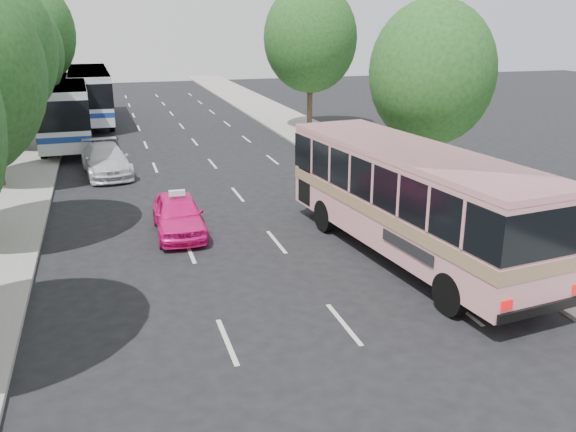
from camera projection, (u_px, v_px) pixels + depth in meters
name	position (u px, v px, depth m)	size (l,w,h in m)	color
ground	(281.00, 295.00, 16.42)	(120.00, 120.00, 0.00)	black
sidewalk_left	(21.00, 158.00, 32.23)	(4.00, 90.00, 0.15)	#9E998E
sidewalk_right	(323.00, 140.00, 36.95)	(4.00, 90.00, 0.12)	#9E998E
tree_left_d	(11.00, 48.00, 32.27)	(5.52, 5.52, 8.60)	#38281E
tree_left_e	(26.00, 29.00, 39.33)	(6.30, 6.30, 9.82)	#38281E
tree_left_f	(34.00, 33.00, 46.68)	(5.88, 5.88, 9.16)	#38281E
tree_right_near	(435.00, 68.00, 24.47)	(5.10, 5.10, 7.95)	#38281E
tree_right_far	(312.00, 34.00, 38.82)	(6.00, 6.00, 9.35)	#38281E
pink_bus	(410.00, 191.00, 18.36)	(4.00, 11.07, 3.45)	pink
pink_taxi	(178.00, 215.00, 20.94)	(1.62, 4.03, 1.37)	#F71584
white_pickup	(106.00, 160.00, 28.87)	(1.99, 4.90, 1.42)	silver
tour_coach_front	(64.00, 106.00, 35.60)	(3.02, 12.31, 3.66)	silver
tour_coach_rear	(90.00, 91.00, 43.06)	(2.92, 12.36, 3.68)	white
taxi_roof_sign	(177.00, 193.00, 20.69)	(0.55, 0.18, 0.18)	silver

